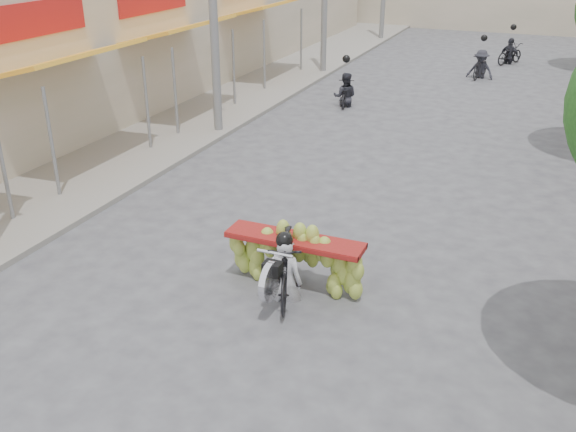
# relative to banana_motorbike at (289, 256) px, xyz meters

# --- Properties ---
(sidewalk_left) EXTENTS (4.00, 60.00, 0.12)m
(sidewalk_left) POSITION_rel_banana_motorbike_xyz_m (-7.01, 10.50, -0.63)
(sidewalk_left) COLOR gray
(sidewalk_left) RESTS_ON ground
(shophouse_row_left) EXTENTS (9.77, 40.00, 6.00)m
(shophouse_row_left) POSITION_rel_banana_motorbike_xyz_m (-11.99, 9.48, 2.31)
(shophouse_row_left) COLOR #C1B399
(shophouse_row_left) RESTS_ON ground
(banana_motorbike) EXTENTS (2.35, 1.98, 2.02)m
(banana_motorbike) POSITION_rel_banana_motorbike_xyz_m (0.00, 0.00, 0.00)
(banana_motorbike) COLOR black
(banana_motorbike) RESTS_ON ground
(bg_motorbike_a) EXTENTS (0.88, 1.49, 1.95)m
(bg_motorbike_a) POSITION_rel_banana_motorbike_xyz_m (-2.95, 11.91, 0.10)
(bg_motorbike_a) COLOR black
(bg_motorbike_a) RESTS_ON ground
(bg_motorbike_b) EXTENTS (1.14, 1.71, 1.95)m
(bg_motorbike_b) POSITION_rel_banana_motorbike_xyz_m (0.69, 18.05, 0.17)
(bg_motorbike_b) COLOR black
(bg_motorbike_b) RESTS_ON ground
(bg_motorbike_c) EXTENTS (1.26, 1.65, 1.95)m
(bg_motorbike_c) POSITION_rel_banana_motorbike_xyz_m (1.48, 21.50, 0.12)
(bg_motorbike_c) COLOR black
(bg_motorbike_c) RESTS_ON ground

